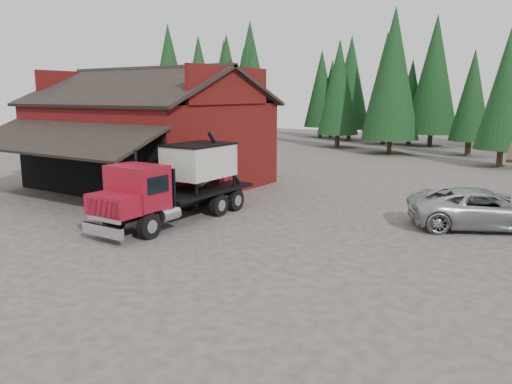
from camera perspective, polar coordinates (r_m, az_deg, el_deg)
The scene contains 8 objects.
ground at distance 17.39m, azimuth -8.99°, elevation -7.53°, with size 120.00×120.00×0.00m, color #463C37.
red_barn at distance 31.39m, azimuth -11.98°, elevation 5.68°, with size 12.80×13.63×7.18m.
conifer_backdrop at distance 55.56m, azimuth 21.49°, elevation 4.61°, with size 76.00×16.00×16.00m, color black, non-canonical shape.
near_pine_a at distance 52.08m, azimuth -6.52°, elevation 11.97°, with size 4.40×4.40×11.40m.
near_pine_b at distance 42.46m, azimuth 26.67°, elevation 10.43°, with size 3.96×3.96×10.40m.
near_pine_d at distance 48.61m, azimuth 15.38°, elevation 12.90°, with size 5.28×5.28×13.40m.
feed_truck at distance 22.14m, azimuth -8.87°, elevation 1.27°, with size 2.52×8.48×3.83m.
silver_car at distance 22.85m, azimuth 24.50°, elevation -1.76°, with size 2.75×5.96×1.66m, color #A8ACB0.
Camera 1 is at (11.16, -12.15, 5.50)m, focal length 35.00 mm.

